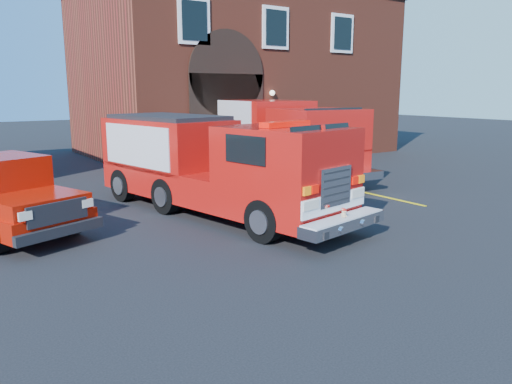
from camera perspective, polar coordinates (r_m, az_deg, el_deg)
ground at (r=11.43m, az=-3.42°, el=-5.40°), size 100.00×100.00×0.00m
parking_stripe_near at (r=16.29m, az=14.65°, el=-0.59°), size 0.12×3.00×0.01m
parking_stripe_mid at (r=18.35m, az=7.59°, el=1.03°), size 0.12×3.00×0.01m
parking_stripe_far at (r=20.64m, az=2.02°, el=2.30°), size 0.12×3.00×0.01m
fire_station at (r=27.57m, az=-2.49°, el=13.49°), size 15.20×10.20×8.45m
fire_engine at (r=13.58m, az=-4.86°, el=3.20°), size 3.90×8.82×2.63m
secondary_truck at (r=19.87m, az=1.90°, el=6.56°), size 3.68×9.24×2.92m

